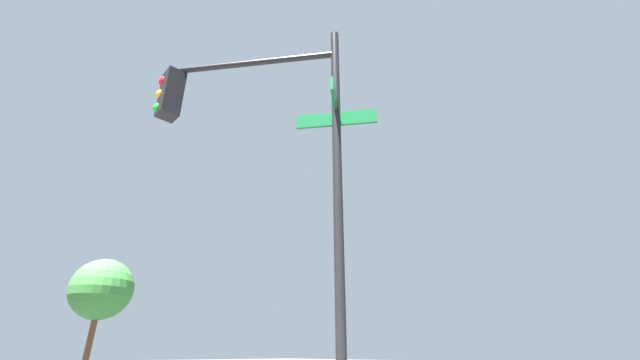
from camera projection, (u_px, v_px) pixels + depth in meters
name	position (u px, v px, depth m)	size (l,w,h in m)	color
traffic_signal_near	(253.00, 132.00, 5.27)	(2.63, 2.16, 5.59)	black
street_tree	(102.00, 290.00, 16.07)	(2.52, 2.52, 4.86)	#4C331E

